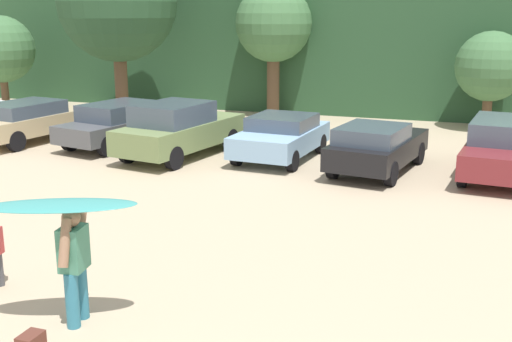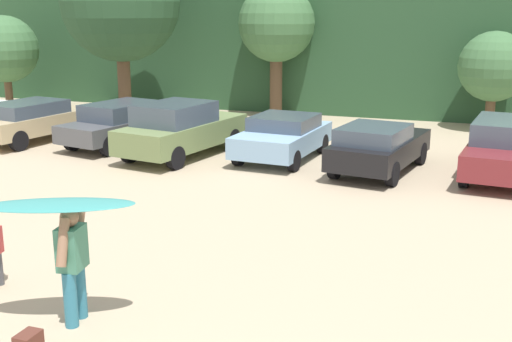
{
  "view_description": "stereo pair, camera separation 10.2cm",
  "coord_description": "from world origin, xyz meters",
  "px_view_note": "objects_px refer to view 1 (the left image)",
  "views": [
    {
      "loc": [
        4.35,
        -3.44,
        4.54
      ],
      "look_at": [
        0.24,
        8.39,
        1.36
      ],
      "focal_mm": 44.99,
      "sensor_mm": 36.0,
      "label": 1
    },
    {
      "loc": [
        4.45,
        -3.4,
        4.54
      ],
      "look_at": [
        0.24,
        8.39,
        1.36
      ],
      "focal_mm": 44.99,
      "sensor_mm": 36.0,
      "label": 2
    }
  ],
  "objects_px": {
    "parked_car_tan": "(29,120)",
    "parked_car_dark_gray": "(119,123)",
    "parked_car_maroon": "(501,147)",
    "parked_car_black": "(377,146)",
    "parked_car_olive_green": "(179,129)",
    "parked_car_sky_blue": "(281,136)",
    "person_adult": "(74,259)",
    "surfboard_teal": "(59,206)"
  },
  "relations": [
    {
      "from": "parked_car_olive_green",
      "to": "surfboard_teal",
      "type": "distance_m",
      "value": 11.2
    },
    {
      "from": "parked_car_black",
      "to": "surfboard_teal",
      "type": "distance_m",
      "value": 11.13
    },
    {
      "from": "parked_car_dark_gray",
      "to": "parked_car_olive_green",
      "type": "xyz_separation_m",
      "value": [
        2.65,
        -0.84,
        0.1
      ]
    },
    {
      "from": "parked_car_dark_gray",
      "to": "person_adult",
      "type": "bearing_deg",
      "value": -139.78
    },
    {
      "from": "parked_car_tan",
      "to": "surfboard_teal",
      "type": "relative_size",
      "value": 2.05
    },
    {
      "from": "parked_car_tan",
      "to": "person_adult",
      "type": "bearing_deg",
      "value": -130.48
    },
    {
      "from": "parked_car_black",
      "to": "person_adult",
      "type": "distance_m",
      "value": 10.92
    },
    {
      "from": "surfboard_teal",
      "to": "person_adult",
      "type": "bearing_deg",
      "value": -141.08
    },
    {
      "from": "person_adult",
      "to": "parked_car_maroon",
      "type": "bearing_deg",
      "value": -127.58
    },
    {
      "from": "parked_car_tan",
      "to": "parked_car_black",
      "type": "height_order",
      "value": "parked_car_tan"
    },
    {
      "from": "parked_car_dark_gray",
      "to": "parked_car_sky_blue",
      "type": "height_order",
      "value": "parked_car_dark_gray"
    },
    {
      "from": "parked_car_olive_green",
      "to": "parked_car_sky_blue",
      "type": "bearing_deg",
      "value": -66.39
    },
    {
      "from": "parked_car_tan",
      "to": "parked_car_black",
      "type": "bearing_deg",
      "value": -82.84
    },
    {
      "from": "parked_car_dark_gray",
      "to": "surfboard_teal",
      "type": "xyz_separation_m",
      "value": [
        5.99,
        -11.49,
        1.07
      ]
    },
    {
      "from": "parked_car_sky_blue",
      "to": "surfboard_teal",
      "type": "bearing_deg",
      "value": -174.72
    },
    {
      "from": "parked_car_maroon",
      "to": "person_adult",
      "type": "bearing_deg",
      "value": 157.37
    },
    {
      "from": "parked_car_black",
      "to": "surfboard_teal",
      "type": "bearing_deg",
      "value": 174.35
    },
    {
      "from": "parked_car_sky_blue",
      "to": "parked_car_maroon",
      "type": "distance_m",
      "value": 6.38
    },
    {
      "from": "parked_car_sky_blue",
      "to": "parked_car_black",
      "type": "distance_m",
      "value": 3.14
    },
    {
      "from": "parked_car_olive_green",
      "to": "parked_car_maroon",
      "type": "bearing_deg",
      "value": -75.57
    },
    {
      "from": "parked_car_black",
      "to": "parked_car_maroon",
      "type": "relative_size",
      "value": 0.91
    },
    {
      "from": "parked_car_olive_green",
      "to": "person_adult",
      "type": "bearing_deg",
      "value": -152.2
    },
    {
      "from": "parked_car_sky_blue",
      "to": "surfboard_teal",
      "type": "relative_size",
      "value": 1.84
    },
    {
      "from": "parked_car_maroon",
      "to": "person_adult",
      "type": "xyz_separation_m",
      "value": [
        -6.07,
        -11.27,
        0.17
      ]
    },
    {
      "from": "parked_car_olive_green",
      "to": "parked_car_tan",
      "type": "bearing_deg",
      "value": 95.93
    },
    {
      "from": "parked_car_black",
      "to": "parked_car_dark_gray",
      "type": "bearing_deg",
      "value": 94.12
    },
    {
      "from": "parked_car_dark_gray",
      "to": "parked_car_maroon",
      "type": "bearing_deg",
      "value": -78.26
    },
    {
      "from": "parked_car_tan",
      "to": "parked_car_maroon",
      "type": "relative_size",
      "value": 0.94
    },
    {
      "from": "parked_car_tan",
      "to": "parked_car_olive_green",
      "type": "bearing_deg",
      "value": -85.1
    },
    {
      "from": "parked_car_tan",
      "to": "parked_car_dark_gray",
      "type": "distance_m",
      "value": 3.36
    },
    {
      "from": "parked_car_sky_blue",
      "to": "person_adult",
      "type": "distance_m",
      "value": 11.27
    },
    {
      "from": "parked_car_maroon",
      "to": "parked_car_tan",
      "type": "bearing_deg",
      "value": 97.03
    },
    {
      "from": "parked_car_tan",
      "to": "parked_car_dark_gray",
      "type": "bearing_deg",
      "value": -73.75
    },
    {
      "from": "parked_car_dark_gray",
      "to": "parked_car_maroon",
      "type": "distance_m",
      "value": 12.13
    },
    {
      "from": "parked_car_olive_green",
      "to": "parked_car_black",
      "type": "bearing_deg",
      "value": -79.61
    },
    {
      "from": "person_adult",
      "to": "parked_car_black",
      "type": "bearing_deg",
      "value": -113.9
    },
    {
      "from": "parked_car_olive_green",
      "to": "parked_car_dark_gray",
      "type": "bearing_deg",
      "value": 82.2
    },
    {
      "from": "parked_car_black",
      "to": "parked_car_maroon",
      "type": "height_order",
      "value": "parked_car_maroon"
    },
    {
      "from": "parked_car_dark_gray",
      "to": "parked_car_sky_blue",
      "type": "distance_m",
      "value": 5.76
    },
    {
      "from": "parked_car_olive_green",
      "to": "parked_car_sky_blue",
      "type": "xyz_separation_m",
      "value": [
        3.11,
        0.76,
        -0.17
      ]
    },
    {
      "from": "parked_car_dark_gray",
      "to": "parked_car_sky_blue",
      "type": "bearing_deg",
      "value": -78.69
    },
    {
      "from": "parked_car_olive_green",
      "to": "surfboard_teal",
      "type": "bearing_deg",
      "value": -152.79
    }
  ]
}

